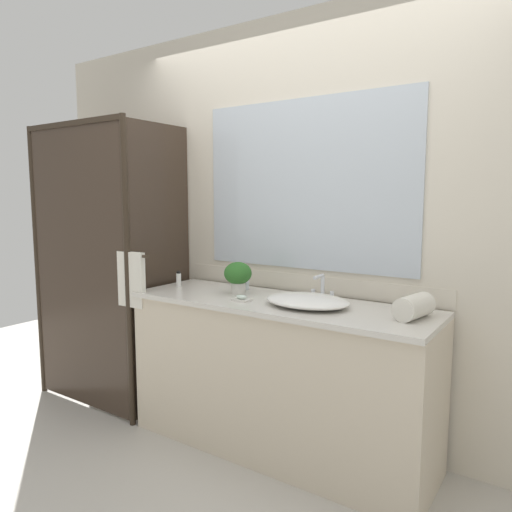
# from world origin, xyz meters

# --- Properties ---
(ground_plane) EXTENTS (8.00, 8.00, 0.00)m
(ground_plane) POSITION_xyz_m (0.00, 0.00, 0.00)
(ground_plane) COLOR #B7B2A8
(wall_back_with_mirror) EXTENTS (4.40, 0.06, 2.60)m
(wall_back_with_mirror) POSITION_xyz_m (0.00, 0.34, 1.31)
(wall_back_with_mirror) COLOR beige
(wall_back_with_mirror) RESTS_ON ground_plane
(vanity_cabinet) EXTENTS (1.80, 0.58, 0.90)m
(vanity_cabinet) POSITION_xyz_m (0.00, 0.01, 0.45)
(vanity_cabinet) COLOR beige
(vanity_cabinet) RESTS_ON ground_plane
(shower_enclosure) EXTENTS (1.20, 0.59, 2.00)m
(shower_enclosure) POSITION_xyz_m (-1.27, -0.19, 1.03)
(shower_enclosure) COLOR #2D2319
(shower_enclosure) RESTS_ON ground_plane
(sink_basin) EXTENTS (0.48, 0.36, 0.06)m
(sink_basin) POSITION_xyz_m (0.20, -0.02, 0.93)
(sink_basin) COLOR white
(sink_basin) RESTS_ON vanity_cabinet
(faucet) EXTENTS (0.17, 0.12, 0.15)m
(faucet) POSITION_xyz_m (0.20, 0.16, 0.95)
(faucet) COLOR silver
(faucet) RESTS_ON vanity_cabinet
(potted_plant) EXTENTS (0.17, 0.17, 0.20)m
(potted_plant) POSITION_xyz_m (-0.31, 0.03, 1.02)
(potted_plant) COLOR beige
(potted_plant) RESTS_ON vanity_cabinet
(soap_dish) EXTENTS (0.10, 0.07, 0.04)m
(soap_dish) POSITION_xyz_m (-0.17, -0.12, 0.91)
(soap_dish) COLOR silver
(soap_dish) RESTS_ON vanity_cabinet
(amenity_bottle_body_wash) EXTENTS (0.03, 0.03, 0.09)m
(amenity_bottle_body_wash) POSITION_xyz_m (-0.34, 0.18, 0.94)
(amenity_bottle_body_wash) COLOR silver
(amenity_bottle_body_wash) RESTS_ON vanity_cabinet
(amenity_bottle_lotion) EXTENTS (0.03, 0.03, 0.10)m
(amenity_bottle_lotion) POSITION_xyz_m (-0.78, 0.02, 0.95)
(amenity_bottle_lotion) COLOR white
(amenity_bottle_lotion) RESTS_ON vanity_cabinet
(rolled_towel_near_edge) EXTENTS (0.16, 0.25, 0.12)m
(rolled_towel_near_edge) POSITION_xyz_m (0.76, 0.04, 0.96)
(rolled_towel_near_edge) COLOR silver
(rolled_towel_near_edge) RESTS_ON vanity_cabinet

